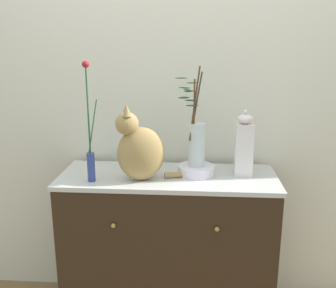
% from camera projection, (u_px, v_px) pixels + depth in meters
% --- Properties ---
extents(wall_back, '(4.40, 0.08, 2.60)m').
position_uv_depth(wall_back, '(172.00, 99.00, 2.37)').
color(wall_back, silver).
rests_on(wall_back, ground_plane).
extents(sideboard, '(1.22, 0.48, 0.92)m').
position_uv_depth(sideboard, '(168.00, 248.00, 2.29)').
color(sideboard, black).
rests_on(sideboard, ground_plane).
extents(cat_sitting, '(0.47, 0.21, 0.41)m').
position_uv_depth(cat_sitting, '(140.00, 150.00, 2.06)').
color(cat_sitting, '#A98851').
rests_on(cat_sitting, sideboard).
extents(vase_slim_green, '(0.07, 0.04, 0.63)m').
position_uv_depth(vase_slim_green, '(90.00, 149.00, 2.04)').
color(vase_slim_green, '#30428C').
rests_on(vase_slim_green, sideboard).
extents(bowl_porcelain, '(0.20, 0.20, 0.05)m').
position_uv_depth(bowl_porcelain, '(196.00, 170.00, 2.18)').
color(bowl_porcelain, white).
rests_on(bowl_porcelain, sideboard).
extents(vase_glass_clear, '(0.17, 0.15, 0.55)m').
position_uv_depth(vase_glass_clear, '(196.00, 140.00, 2.14)').
color(vase_glass_clear, silver).
rests_on(vase_glass_clear, bowl_porcelain).
extents(jar_lidded_porcelain, '(0.10, 0.10, 0.37)m').
position_uv_depth(jar_lidded_porcelain, '(244.00, 146.00, 2.14)').
color(jar_lidded_porcelain, white).
rests_on(jar_lidded_porcelain, sideboard).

